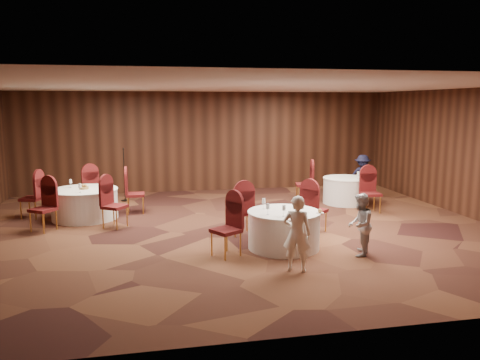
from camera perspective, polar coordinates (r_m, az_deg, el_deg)
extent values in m
plane|color=black|center=(10.64, -0.85, -6.06)|extent=(12.00, 12.00, 0.00)
plane|color=silver|center=(10.27, -0.89, 11.43)|extent=(12.00, 12.00, 0.00)
plane|color=black|center=(15.25, -4.29, 4.69)|extent=(12.00, 0.00, 12.00)
plane|color=black|center=(5.55, 8.54, -3.46)|extent=(12.00, 0.00, 12.00)
plane|color=black|center=(12.85, 26.51, 2.88)|extent=(0.00, 10.00, 10.00)
cylinder|color=white|center=(9.28, 5.36, -6.11)|extent=(1.40, 1.40, 0.72)
cylinder|color=white|center=(9.19, 5.39, -3.91)|extent=(1.43, 1.43, 0.03)
cylinder|color=white|center=(12.19, -18.38, -2.82)|extent=(1.58, 1.58, 0.72)
cylinder|color=white|center=(12.13, -18.47, -1.13)|extent=(1.61, 1.61, 0.03)
cylinder|color=white|center=(13.68, 12.81, -1.29)|extent=(1.29, 1.29, 0.72)
cylinder|color=white|center=(13.62, 12.86, 0.22)|extent=(1.32, 1.32, 0.03)
cylinder|color=silver|center=(9.34, 2.90, -3.54)|extent=(0.06, 0.06, 0.01)
cylinder|color=silver|center=(9.33, 2.91, -3.19)|extent=(0.01, 0.01, 0.11)
cone|color=silver|center=(9.31, 2.91, -2.56)|extent=(0.08, 0.08, 0.10)
cylinder|color=silver|center=(8.78, 5.36, -4.41)|extent=(0.06, 0.06, 0.01)
cylinder|color=silver|center=(8.76, 5.37, -4.04)|extent=(0.01, 0.01, 0.11)
cone|color=silver|center=(8.74, 5.38, -3.37)|extent=(0.08, 0.08, 0.10)
cylinder|color=silver|center=(8.88, 3.41, -4.24)|extent=(0.06, 0.06, 0.01)
cylinder|color=silver|center=(8.86, 3.41, -3.87)|extent=(0.01, 0.01, 0.11)
cone|color=silver|center=(8.84, 3.42, -3.21)|extent=(0.08, 0.08, 0.10)
cylinder|color=silver|center=(9.55, 6.87, -3.32)|extent=(0.06, 0.06, 0.01)
cylinder|color=silver|center=(9.53, 6.88, -2.98)|extent=(0.01, 0.01, 0.11)
cone|color=silver|center=(9.51, 6.89, -2.36)|extent=(0.08, 0.08, 0.10)
cylinder|color=white|center=(8.68, 6.51, -4.57)|extent=(0.15, 0.15, 0.01)
sphere|color=#9E6B33|center=(8.67, 6.52, -4.31)|extent=(0.08, 0.08, 0.08)
cylinder|color=white|center=(9.11, 9.72, -3.98)|extent=(0.15, 0.15, 0.01)
sphere|color=#9E6B33|center=(9.10, 9.72, -3.73)|extent=(0.08, 0.08, 0.08)
cylinder|color=white|center=(9.72, 7.54, -3.09)|extent=(0.15, 0.15, 0.01)
sphere|color=#9E6B33|center=(9.71, 7.55, -2.85)|extent=(0.08, 0.08, 0.08)
cylinder|color=silver|center=(12.23, -16.37, -0.85)|extent=(0.06, 0.06, 0.01)
cylinder|color=silver|center=(12.22, -16.38, -0.59)|extent=(0.01, 0.01, 0.11)
cone|color=silver|center=(12.20, -16.41, -0.10)|extent=(0.08, 0.08, 0.10)
cylinder|color=silver|center=(12.43, -19.93, -0.88)|extent=(0.06, 0.06, 0.01)
cylinder|color=silver|center=(12.42, -19.94, -0.62)|extent=(0.01, 0.01, 0.11)
cone|color=silver|center=(12.40, -19.97, -0.14)|extent=(0.08, 0.08, 0.10)
cylinder|color=silver|center=(11.70, -18.90, -1.43)|extent=(0.06, 0.06, 0.01)
cylinder|color=silver|center=(11.69, -18.92, -1.15)|extent=(0.01, 0.01, 0.11)
cone|color=silver|center=(11.67, -18.94, -0.64)|extent=(0.08, 0.08, 0.10)
cylinder|color=olive|center=(12.12, -18.48, -0.92)|extent=(0.22, 0.22, 0.06)
sphere|color=#9E6B33|center=(12.13, -18.63, -0.63)|extent=(0.07, 0.07, 0.07)
sphere|color=#9E6B33|center=(12.08, -18.32, -0.65)|extent=(0.07, 0.07, 0.07)
cylinder|color=silver|center=(13.45, 14.20, 0.13)|extent=(0.06, 0.06, 0.01)
cylinder|color=silver|center=(13.44, 14.21, 0.38)|extent=(0.01, 0.01, 0.11)
cone|color=silver|center=(13.43, 14.22, 0.82)|extent=(0.08, 0.08, 0.10)
cylinder|color=black|center=(14.14, -13.81, -2.44)|extent=(0.24, 0.24, 0.02)
cylinder|color=black|center=(14.00, -13.94, 0.68)|extent=(0.02, 0.02, 1.54)
cylinder|color=black|center=(13.96, -14.04, 3.71)|extent=(0.04, 0.12, 0.04)
imported|color=white|center=(7.98, 6.96, -6.50)|extent=(0.57, 0.49, 1.31)
imported|color=#B7B7BC|center=(9.03, 14.41, -5.29)|extent=(0.68, 0.72, 1.18)
imported|color=black|center=(14.66, 14.69, 0.47)|extent=(0.96, 0.79, 1.29)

